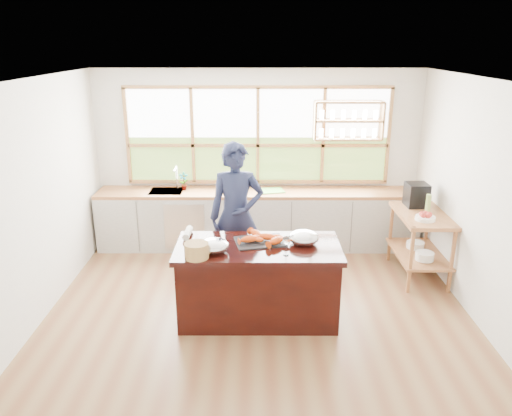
{
  "coord_description": "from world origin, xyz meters",
  "views": [
    {
      "loc": [
        -0.01,
        -5.36,
        3.08
      ],
      "look_at": [
        -0.02,
        0.15,
        1.23
      ],
      "focal_mm": 35.0,
      "sensor_mm": 36.0,
      "label": 1
    }
  ],
  "objects_px": {
    "cook": "(236,216)",
    "wicker_basket": "(197,251)",
    "espresso_machine": "(417,195)",
    "island": "(258,282)"
  },
  "relations": [
    {
      "from": "cook",
      "to": "wicker_basket",
      "type": "relative_size",
      "value": 7.35
    },
    {
      "from": "wicker_basket",
      "to": "cook",
      "type": "bearing_deg",
      "value": 72.38
    },
    {
      "from": "cook",
      "to": "espresso_machine",
      "type": "bearing_deg",
      "value": 9.93
    },
    {
      "from": "cook",
      "to": "espresso_machine",
      "type": "distance_m",
      "value": 2.53
    },
    {
      "from": "espresso_machine",
      "to": "cook",
      "type": "bearing_deg",
      "value": -169.32
    },
    {
      "from": "wicker_basket",
      "to": "island",
      "type": "bearing_deg",
      "value": 26.74
    },
    {
      "from": "island",
      "to": "cook",
      "type": "distance_m",
      "value": 1.02
    },
    {
      "from": "island",
      "to": "wicker_basket",
      "type": "relative_size",
      "value": 7.15
    },
    {
      "from": "espresso_machine",
      "to": "wicker_basket",
      "type": "bearing_deg",
      "value": -150.71
    },
    {
      "from": "island",
      "to": "wicker_basket",
      "type": "bearing_deg",
      "value": -153.26
    }
  ]
}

